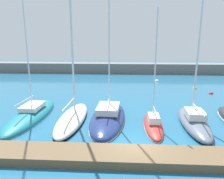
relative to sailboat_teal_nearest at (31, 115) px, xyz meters
name	(u,v)px	position (x,y,z in m)	size (l,w,h in m)	color
ground_plane	(135,148)	(9.72, -5.42, -0.24)	(120.00, 120.00, 0.00)	#236084
dock_pier	(136,157)	(9.72, -6.94, 0.03)	(25.33, 2.25, 0.56)	brown
breakwater_seawall	(128,68)	(9.72, 27.96, 0.81)	(108.00, 3.33, 2.11)	slate
sailboat_teal_nearest	(31,115)	(0.00, 0.00, 0.00)	(3.15, 10.11, 20.54)	#19707F
sailboat_ivory_second	(72,117)	(4.21, -0.74, 0.20)	(2.35, 8.70, 17.49)	silver
sailboat_navy_third	(108,117)	(7.47, -0.38, 0.08)	(3.52, 9.34, 18.61)	navy
sailboat_red_fourth	(153,124)	(11.45, -1.62, 0.03)	(1.68, 6.10, 10.00)	#B72D28
sailboat_slate_fifth	(194,121)	(14.99, -1.17, 0.20)	(2.40, 7.80, 12.38)	slate
mooring_buoy_red	(211,94)	(20.80, 10.11, -0.24)	(0.60, 0.60, 0.60)	red
mooring_buoy_white	(157,82)	(14.65, 18.36, -0.24)	(0.76, 0.76, 0.76)	white
mooring_buoy_yellow	(195,89)	(19.62, 13.20, -0.24)	(0.64, 0.64, 0.64)	yellow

